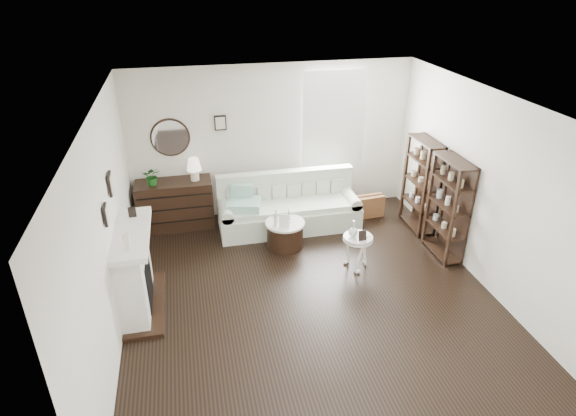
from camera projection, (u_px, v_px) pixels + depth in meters
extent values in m
plane|color=black|center=(311.00, 296.00, 6.72)|extent=(5.50, 5.50, 0.00)
plane|color=white|center=(316.00, 106.00, 5.50)|extent=(5.50, 5.50, 0.00)
plane|color=silver|center=(273.00, 141.00, 8.50)|extent=(5.00, 0.00, 5.00)
plane|color=silver|center=(406.00, 370.00, 3.72)|extent=(5.00, 0.00, 5.00)
plane|color=silver|center=(107.00, 232.00, 5.63)|extent=(0.00, 5.50, 5.50)
plane|color=silver|center=(489.00, 193.00, 6.59)|extent=(0.00, 5.50, 5.50)
cube|color=white|center=(333.00, 124.00, 8.58)|extent=(1.00, 0.02, 1.80)
cube|color=white|center=(334.00, 125.00, 8.53)|extent=(1.15, 0.02, 1.90)
cylinder|color=silver|center=(170.00, 138.00, 8.05)|extent=(0.60, 0.03, 0.60)
cube|color=black|center=(220.00, 123.00, 8.12)|extent=(0.20, 0.03, 0.26)
cube|color=white|center=(134.00, 272.00, 6.28)|extent=(0.34, 1.20, 1.10)
cube|color=black|center=(138.00, 281.00, 6.36)|extent=(0.30, 0.65, 0.70)
cube|color=white|center=(131.00, 234.00, 6.03)|extent=(0.44, 1.35, 0.08)
cube|color=black|center=(146.00, 304.00, 6.54)|extent=(0.50, 1.40, 0.05)
cylinder|color=silver|center=(127.00, 242.00, 5.58)|extent=(0.08, 0.08, 0.22)
cube|color=black|center=(132.00, 212.00, 6.33)|extent=(0.10, 0.03, 0.14)
cube|color=black|center=(106.00, 215.00, 5.48)|extent=(0.03, 0.18, 0.24)
cube|color=black|center=(110.00, 184.00, 6.00)|extent=(0.03, 0.22, 0.28)
cube|color=black|center=(421.00, 185.00, 8.15)|extent=(0.30, 0.80, 1.60)
cylinder|color=tan|center=(425.00, 206.00, 8.06)|extent=(0.08, 0.08, 0.11)
cylinder|color=tan|center=(418.00, 200.00, 8.28)|extent=(0.08, 0.08, 0.11)
cylinder|color=tan|center=(412.00, 194.00, 8.50)|extent=(0.08, 0.08, 0.11)
cylinder|color=tan|center=(428.00, 185.00, 7.88)|extent=(0.08, 0.08, 0.11)
cylinder|color=tan|center=(421.00, 179.00, 8.10)|extent=(0.08, 0.08, 0.11)
cylinder|color=tan|center=(414.00, 173.00, 8.31)|extent=(0.08, 0.08, 0.11)
cylinder|color=tan|center=(431.00, 162.00, 7.70)|extent=(0.08, 0.08, 0.11)
cylinder|color=tan|center=(424.00, 156.00, 7.92)|extent=(0.08, 0.08, 0.11)
cylinder|color=tan|center=(417.00, 151.00, 8.13)|extent=(0.08, 0.08, 0.11)
cube|color=black|center=(448.00, 208.00, 7.37)|extent=(0.30, 0.80, 1.60)
cylinder|color=tan|center=(452.00, 232.00, 7.28)|extent=(0.08, 0.08, 0.11)
cylinder|color=tan|center=(444.00, 225.00, 7.50)|extent=(0.08, 0.08, 0.11)
cylinder|color=tan|center=(436.00, 217.00, 7.71)|extent=(0.08, 0.08, 0.11)
cylinder|color=tan|center=(456.00, 209.00, 7.10)|extent=(0.08, 0.08, 0.11)
cylinder|color=tan|center=(448.00, 202.00, 7.31)|extent=(0.08, 0.08, 0.11)
cylinder|color=tan|center=(440.00, 195.00, 7.53)|extent=(0.08, 0.08, 0.11)
cylinder|color=tan|center=(461.00, 184.00, 6.91)|extent=(0.08, 0.08, 0.11)
cylinder|color=tan|center=(452.00, 177.00, 7.13)|extent=(0.08, 0.08, 0.11)
cylinder|color=tan|center=(444.00, 171.00, 7.35)|extent=(0.08, 0.08, 0.11)
cube|color=beige|center=(289.00, 217.00, 8.40)|extent=(2.42, 0.84, 0.39)
cube|color=beige|center=(289.00, 206.00, 8.26)|extent=(2.09, 0.67, 0.09)
cube|color=beige|center=(285.00, 190.00, 8.51)|extent=(2.42, 0.19, 0.74)
cube|color=beige|center=(226.00, 221.00, 8.17)|extent=(0.20, 0.79, 0.48)
cube|color=beige|center=(349.00, 209.00, 8.59)|extent=(0.20, 0.79, 0.48)
cube|color=#28966D|center=(244.00, 205.00, 8.04)|extent=(0.64, 0.56, 0.14)
cube|color=brown|center=(367.00, 206.00, 8.76)|extent=(0.63, 0.26, 0.41)
cube|color=black|center=(176.00, 204.00, 8.33)|extent=(1.28, 0.53, 0.85)
cube|color=black|center=(177.00, 222.00, 8.18)|extent=(1.23, 0.01, 0.02)
cube|color=black|center=(176.00, 209.00, 8.07)|extent=(1.23, 0.01, 0.02)
cube|color=black|center=(174.00, 197.00, 7.97)|extent=(1.23, 0.01, 0.01)
imported|color=#164F16|center=(152.00, 176.00, 7.96)|extent=(0.31, 0.27, 0.32)
cylinder|color=black|center=(285.00, 235.00, 7.83)|extent=(0.59, 0.59, 0.41)
cylinder|color=silver|center=(285.00, 223.00, 7.73)|extent=(0.64, 0.64, 0.04)
cylinder|color=white|center=(358.00, 237.00, 7.14)|extent=(0.44, 0.44, 0.03)
cylinder|color=white|center=(358.00, 239.00, 7.16)|extent=(0.45, 0.45, 0.02)
cylinder|color=white|center=(357.00, 253.00, 7.26)|extent=(0.03, 0.03, 0.51)
cylinder|color=silver|center=(276.00, 218.00, 7.57)|extent=(0.06, 0.06, 0.27)
cube|color=white|center=(284.00, 221.00, 7.53)|extent=(0.17, 0.11, 0.22)
cube|color=black|center=(363.00, 236.00, 7.00)|extent=(0.12, 0.05, 0.15)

